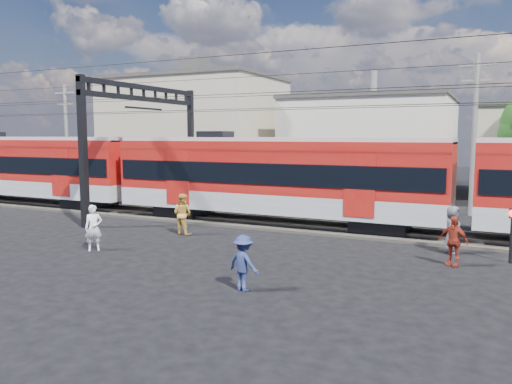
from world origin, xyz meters
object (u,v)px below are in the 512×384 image
Objects in this scene: commuter_train at (278,175)px; pedestrian_c at (244,263)px; crossing_signal at (512,225)px; pedestrian_a at (94,228)px.

pedestrian_c is (3.16, -9.78, -1.62)m from commuter_train.
commuter_train is 10.47m from crossing_signal.
pedestrian_a is (-4.06, -7.89, -1.55)m from commuter_train.
crossing_signal is (6.73, 6.52, 0.51)m from pedestrian_c.
crossing_signal reaches higher than pedestrian_a.
pedestrian_a is 14.70m from crossing_signal.
pedestrian_c is (7.22, -1.89, -0.08)m from pedestrian_a.
pedestrian_a reaches higher than pedestrian_c.
pedestrian_c is at bearing -135.92° from crossing_signal.
commuter_train is at bearing 19.04° from pedestrian_a.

